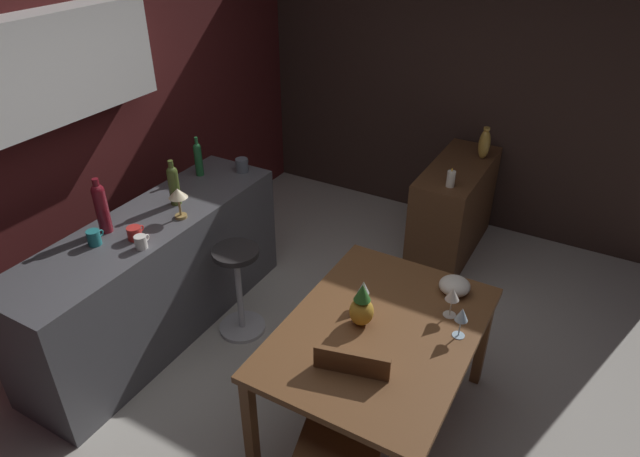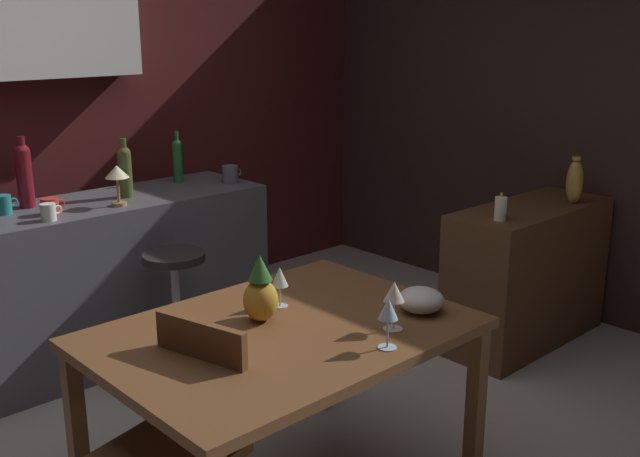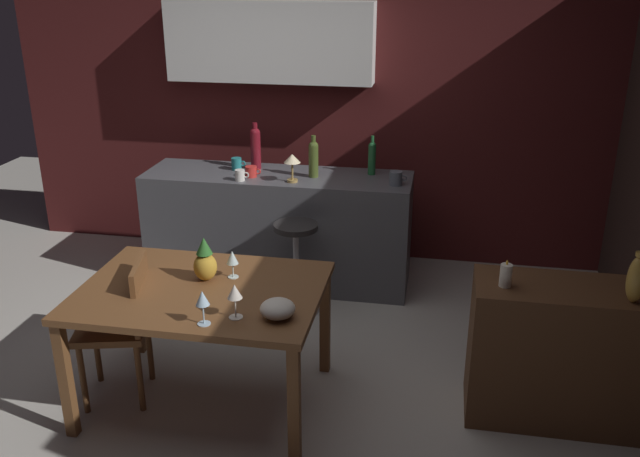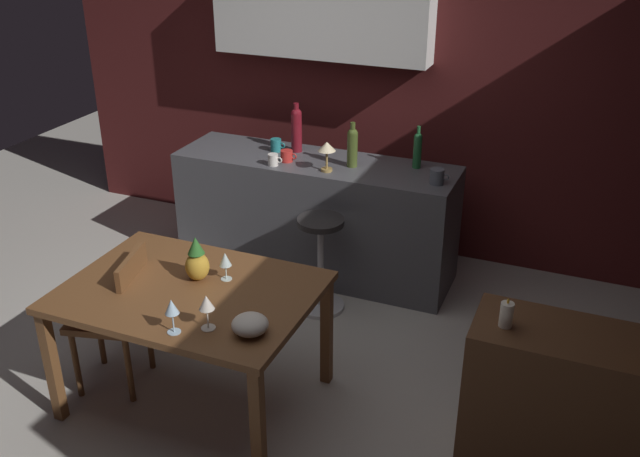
{
  "view_description": "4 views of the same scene",
  "coord_description": "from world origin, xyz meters",
  "px_view_note": "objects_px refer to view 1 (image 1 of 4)",
  "views": [
    {
      "loc": [
        -2.3,
        -1.14,
        2.78
      ],
      "look_at": [
        0.36,
        0.36,
        0.91
      ],
      "focal_mm": 31.34,
      "sensor_mm": 36.0,
      "label": 1
    },
    {
      "loc": [
        -1.79,
        -2.27,
        1.84
      ],
      "look_at": [
        0.5,
        0.19,
        0.9
      ],
      "focal_mm": 41.77,
      "sensor_mm": 36.0,
      "label": 2
    },
    {
      "loc": [
        1.13,
        -3.53,
        2.43
      ],
      "look_at": [
        0.41,
        0.34,
        0.89
      ],
      "focal_mm": 38.03,
      "sensor_mm": 36.0,
      "label": 3
    },
    {
      "loc": [
        1.79,
        -3.11,
        2.71
      ],
      "look_at": [
        0.39,
        0.27,
        0.95
      ],
      "focal_mm": 39.98,
      "sensor_mm": 36.0,
      "label": 4
    }
  ],
  "objects_px": {
    "dining_table": "(380,340)",
    "wine_bottle_olive": "(174,183)",
    "chair_near_window": "(345,425)",
    "cup_white": "(141,242)",
    "sideboard_cabinet": "(453,209)",
    "wine_bottle_green": "(198,158)",
    "cup_teal": "(94,238)",
    "bar_stool": "(239,288)",
    "wine_bottle_ruby": "(101,206)",
    "cup_red": "(135,233)",
    "pillar_candle_tall": "(451,179)",
    "vase_brass": "(484,144)",
    "pineapple_centerpiece": "(362,307)",
    "wine_glass_center": "(363,288)",
    "cup_slate": "(242,165)",
    "wine_glass_left": "(462,315)",
    "counter_lamp": "(178,196)",
    "fruit_bowl": "(455,286)"
  },
  "relations": [
    {
      "from": "dining_table",
      "to": "wine_bottle_ruby",
      "type": "relative_size",
      "value": 3.65
    },
    {
      "from": "cup_teal",
      "to": "pillar_candle_tall",
      "type": "height_order",
      "value": "cup_teal"
    },
    {
      "from": "wine_bottle_ruby",
      "to": "fruit_bowl",
      "type": "bearing_deg",
      "value": -71.72
    },
    {
      "from": "wine_bottle_ruby",
      "to": "sideboard_cabinet",
      "type": "bearing_deg",
      "value": -35.88
    },
    {
      "from": "pineapple_centerpiece",
      "to": "vase_brass",
      "type": "distance_m",
      "value": 2.3
    },
    {
      "from": "wine_bottle_green",
      "to": "pillar_candle_tall",
      "type": "distance_m",
      "value": 1.92
    },
    {
      "from": "counter_lamp",
      "to": "chair_near_window",
      "type": "bearing_deg",
      "value": -112.63
    },
    {
      "from": "sideboard_cabinet",
      "to": "wine_glass_center",
      "type": "relative_size",
      "value": 6.65
    },
    {
      "from": "cup_teal",
      "to": "counter_lamp",
      "type": "bearing_deg",
      "value": -25.19
    },
    {
      "from": "wine_bottle_ruby",
      "to": "wine_bottle_green",
      "type": "height_order",
      "value": "wine_bottle_ruby"
    },
    {
      "from": "sideboard_cabinet",
      "to": "bar_stool",
      "type": "distance_m",
      "value": 2.02
    },
    {
      "from": "cup_slate",
      "to": "wine_glass_left",
      "type": "bearing_deg",
      "value": -111.86
    },
    {
      "from": "counter_lamp",
      "to": "wine_glass_center",
      "type": "bearing_deg",
      "value": -91.91
    },
    {
      "from": "cup_red",
      "to": "pillar_candle_tall",
      "type": "xyz_separation_m",
      "value": [
        1.82,
        -1.44,
        -0.06
      ]
    },
    {
      "from": "wine_bottle_ruby",
      "to": "wine_glass_center",
      "type": "bearing_deg",
      "value": -79.14
    },
    {
      "from": "pineapple_centerpiece",
      "to": "vase_brass",
      "type": "bearing_deg",
      "value": -0.41
    },
    {
      "from": "bar_stool",
      "to": "vase_brass",
      "type": "height_order",
      "value": "vase_brass"
    },
    {
      "from": "wine_bottle_olive",
      "to": "cup_slate",
      "type": "xyz_separation_m",
      "value": [
        0.64,
        -0.09,
        -0.1
      ]
    },
    {
      "from": "dining_table",
      "to": "vase_brass",
      "type": "bearing_deg",
      "value": 2.41
    },
    {
      "from": "chair_near_window",
      "to": "vase_brass",
      "type": "xyz_separation_m",
      "value": [
        2.76,
        0.13,
        0.46
      ]
    },
    {
      "from": "chair_near_window",
      "to": "cup_teal",
      "type": "xyz_separation_m",
      "value": [
        0.15,
        1.82,
        0.46
      ]
    },
    {
      "from": "chair_near_window",
      "to": "counter_lamp",
      "type": "distance_m",
      "value": 1.8
    },
    {
      "from": "dining_table",
      "to": "wine_bottle_olive",
      "type": "distance_m",
      "value": 1.77
    },
    {
      "from": "dining_table",
      "to": "cup_red",
      "type": "xyz_separation_m",
      "value": [
        -0.16,
        1.61,
        0.28
      ]
    },
    {
      "from": "bar_stool",
      "to": "counter_lamp",
      "type": "height_order",
      "value": "counter_lamp"
    },
    {
      "from": "pillar_candle_tall",
      "to": "fruit_bowl",
      "type": "bearing_deg",
      "value": -160.24
    },
    {
      "from": "wine_bottle_green",
      "to": "counter_lamp",
      "type": "height_order",
      "value": "wine_bottle_green"
    },
    {
      "from": "pillar_candle_tall",
      "to": "vase_brass",
      "type": "relative_size",
      "value": 0.55
    },
    {
      "from": "bar_stool",
      "to": "vase_brass",
      "type": "distance_m",
      "value": 2.36
    },
    {
      "from": "wine_bottle_olive",
      "to": "cup_white",
      "type": "bearing_deg",
      "value": -159.48
    },
    {
      "from": "wine_glass_left",
      "to": "vase_brass",
      "type": "distance_m",
      "value": 2.19
    },
    {
      "from": "chair_near_window",
      "to": "cup_white",
      "type": "relative_size",
      "value": 7.96
    },
    {
      "from": "sideboard_cabinet",
      "to": "wine_bottle_green",
      "type": "xyz_separation_m",
      "value": [
        -1.31,
        1.63,
        0.63
      ]
    },
    {
      "from": "counter_lamp",
      "to": "pillar_candle_tall",
      "type": "height_order",
      "value": "counter_lamp"
    },
    {
      "from": "wine_glass_left",
      "to": "pillar_candle_tall",
      "type": "distance_m",
      "value": 1.6
    },
    {
      "from": "bar_stool",
      "to": "wine_glass_left",
      "type": "distance_m",
      "value": 1.66
    },
    {
      "from": "wine_bottle_ruby",
      "to": "cup_teal",
      "type": "distance_m",
      "value": 0.21
    },
    {
      "from": "wine_bottle_ruby",
      "to": "pillar_candle_tall",
      "type": "relative_size",
      "value": 2.45
    },
    {
      "from": "cup_slate",
      "to": "counter_lamp",
      "type": "xyz_separation_m",
      "value": [
        -0.77,
        -0.07,
        0.11
      ]
    },
    {
      "from": "wine_bottle_green",
      "to": "wine_glass_left",
      "type": "bearing_deg",
      "value": -104.79
    },
    {
      "from": "wine_bottle_ruby",
      "to": "pillar_candle_tall",
      "type": "height_order",
      "value": "wine_bottle_ruby"
    },
    {
      "from": "cup_white",
      "to": "cup_teal",
      "type": "bearing_deg",
      "value": 111.86
    },
    {
      "from": "bar_stool",
      "to": "pillar_candle_tall",
      "type": "bearing_deg",
      "value": -36.58
    },
    {
      "from": "wine_bottle_olive",
      "to": "wine_glass_center",
      "type": "bearing_deg",
      "value": -96.61
    },
    {
      "from": "chair_near_window",
      "to": "wine_bottle_ruby",
      "type": "distance_m",
      "value": 1.99
    },
    {
      "from": "bar_stool",
      "to": "cup_red",
      "type": "relative_size",
      "value": 5.61
    },
    {
      "from": "fruit_bowl",
      "to": "sideboard_cabinet",
      "type": "bearing_deg",
      "value": 16.71
    },
    {
      "from": "wine_bottle_green",
      "to": "counter_lamp",
      "type": "xyz_separation_m",
      "value": [
        -0.57,
        -0.31,
        0.02
      ]
    },
    {
      "from": "cup_teal",
      "to": "bar_stool",
      "type": "bearing_deg",
      "value": -44.16
    },
    {
      "from": "pillar_candle_tall",
      "to": "wine_bottle_olive",
      "type": "bearing_deg",
      "value": 131.28
    }
  ]
}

